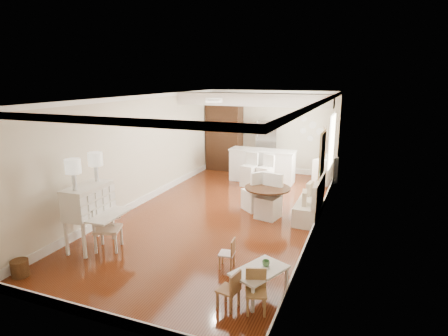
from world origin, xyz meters
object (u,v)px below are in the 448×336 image
Objects in this scene: slip_chair_near at (268,197)px; pantry_cabinet at (224,138)px; fridge at (277,148)px; kids_table at (259,282)px; kids_chair_c at (256,292)px; dining_table at (267,202)px; bar_stool_left at (249,170)px; kids_chair_a at (228,289)px; secretary_bureau at (89,217)px; breakfast_counter at (262,166)px; wicker_basket at (20,268)px; slip_chair_far at (255,190)px; sideboard at (325,172)px; gustavian_armchair at (108,228)px; bar_stool_right at (265,171)px; kids_chair_b at (227,253)px.

slip_chair_near is 0.45× the size of pantry_cabinet.
kids_table is at bearing -78.09° from fridge.
kids_chair_c is 0.58× the size of dining_table.
dining_table is 2.59m from bar_stool_left.
kids_table is 0.57m from kids_chair_a.
fridge reaches higher than slip_chair_near.
secretary_bureau is at bearing -94.46° from kids_chair_a.
wicker_basket is at bearing -106.86° from breakfast_counter.
fridge reaches higher than secretary_bureau.
kids_chair_a is 8.36m from pantry_cabinet.
dining_table is 0.52× the size of breakfast_counter.
kids_chair_a is 0.57× the size of slip_chair_far.
secretary_bureau is 1.21× the size of slip_chair_near.
breakfast_counter reaches higher than sideboard.
gustavian_armchair is at bearing -87.69° from pantry_cabinet.
slip_chair_far is at bearing -61.65° from bar_stool_right.
slip_chair_far is 3.25m from sideboard.
kids_chair_c is 3.76m from dining_table.
kids_chair_c is at bearing 7.35° from wicker_basket.
secretary_bureau reaches higher than kids_chair_c.
pantry_cabinet is at bearing 160.71° from bar_stool_right.
wicker_basket is 8.51m from fridge.
fridge is at bearing 112.64° from bar_stool_right.
kids_chair_b is at bearing -79.28° from slip_chair_near.
fridge reaches higher than wicker_basket.
slip_chair_near is (2.80, 2.78, -0.11)m from secretary_bureau.
bar_stool_left is at bearing 73.49° from wicker_basket.
secretary_bureau reaches higher than kids_table.
sideboard is (2.13, 1.00, -0.09)m from bar_stool_left.
kids_chair_a is at bearing -78.13° from breakfast_counter.
breakfast_counter is at bearing 69.49° from secretary_bureau.
secretary_bureau is 5.38m from bar_stool_left.
pantry_cabinet reaches higher than dining_table.
gustavian_armchair is at bearing -87.62° from bar_stool_right.
pantry_cabinet is (0.10, 6.85, 0.52)m from secretary_bureau.
bar_stool_left is at bearing -49.29° from pantry_cabinet.
bar_stool_left reaches higher than wicker_basket.
slip_chair_near is 1.06× the size of bar_stool_right.
kids_chair_c is (3.59, -0.82, -0.32)m from secretary_bureau.
slip_chair_far is 2.63m from breakfast_counter.
pantry_cabinet is (-3.10, 7.72, 0.86)m from kids_chair_a.
slip_chair_near is 3.48m from sideboard.
secretary_bureau is 2.32× the size of kids_chair_b.
bar_stool_left is 1.77m from fridge.
sideboard is at bearing 38.03° from bar_stool_left.
fridge is (-1.52, 7.23, 0.68)m from kids_table.
kids_chair_c is at bearing -16.02° from secretary_bureau.
breakfast_counter is 2.11m from pantry_cabinet.
slip_chair_near is (3.15, 4.11, 0.38)m from wicker_basket.
kids_table is at bearing -64.74° from pantry_cabinet.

